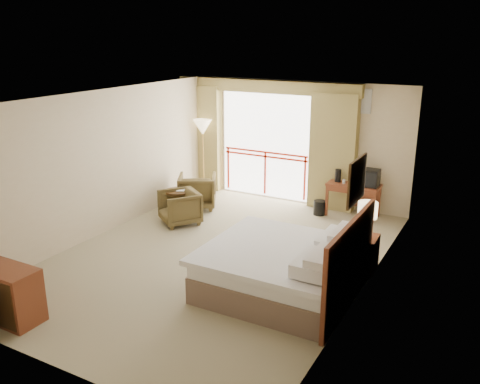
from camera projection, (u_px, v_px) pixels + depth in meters
The scene contains 29 objects.
floor at pixel (218, 256), 8.73m from camera, with size 7.00×7.00×0.00m, color gray.
ceiling at pixel (216, 98), 7.92m from camera, with size 7.00×7.00×0.00m, color white.
wall_back at pixel (299, 142), 11.26m from camera, with size 5.00×5.00×0.00m, color beige.
wall_front at pixel (47, 261), 5.40m from camera, with size 5.00×5.00×0.00m, color beige.
wall_left at pixel (103, 163), 9.47m from camera, with size 7.00×7.00×0.00m, color beige.
wall_right at pixel (368, 204), 7.18m from camera, with size 7.00×7.00×0.00m, color beige.
balcony_door at pixel (266, 146), 11.65m from camera, with size 2.40×2.40×0.00m, color white.
balcony_railing at pixel (265, 162), 11.75m from camera, with size 2.09×0.03×1.02m.
curtain_left at pixel (202, 138), 12.28m from camera, with size 1.00×0.26×2.50m, color olive.
curtain_right at pixel (333, 152), 10.77m from camera, with size 1.00×0.26×2.50m, color olive.
valance at pixel (265, 86), 11.16m from camera, with size 4.40×0.22×0.28m, color olive.
hvac_vent at pixel (359, 101), 10.34m from camera, with size 0.50×0.04×0.50m, color silver.
bed at pixel (284, 268), 7.43m from camera, with size 2.13×2.06×0.97m.
headboard at pixel (350, 265), 6.91m from camera, with size 0.06×2.10×1.30m, color #5F2A1C.
framed_art at pixel (357, 181), 6.54m from camera, with size 0.04×0.72×0.60m.
nightstand at pixel (363, 253), 8.15m from camera, with size 0.40×0.48×0.58m, color #5F2A1C.
table_lamp at pixel (368, 211), 7.98m from camera, with size 0.31×0.31×0.55m.
phone at pixel (359, 237), 7.95m from camera, with size 0.17×0.13×0.07m, color black.
desk at pixel (354, 191), 10.54m from camera, with size 1.07×0.52×0.70m.
tv at pixel (369, 178), 10.26m from camera, with size 0.39×0.31×0.36m.
coffee_maker at pixel (338, 176), 10.58m from camera, with size 0.13×0.13×0.27m, color black.
cup at pixel (344, 181), 10.49m from camera, with size 0.06×0.06×0.09m, color white.
wastebasket at pixel (319, 208), 10.69m from camera, with size 0.25×0.25×0.31m, color black.
armchair_far at pixel (198, 207), 11.22m from camera, with size 0.78×0.81×0.73m, color #483B1F.
armchair_near at pixel (180, 223), 10.26m from camera, with size 0.72×0.74×0.67m, color #483B1F.
side_table at pixel (178, 199), 10.48m from camera, with size 0.53×0.53×0.58m.
book at pixel (178, 190), 10.42m from camera, with size 0.16×0.22×0.02m, color white.
floor_lamp at pixel (203, 130), 11.88m from camera, with size 0.45×0.45×1.75m.
dresser at pixel (2, 292), 6.75m from camera, with size 1.12×0.48×0.75m.
Camera 1 is at (4.17, -6.84, 3.67)m, focal length 38.00 mm.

